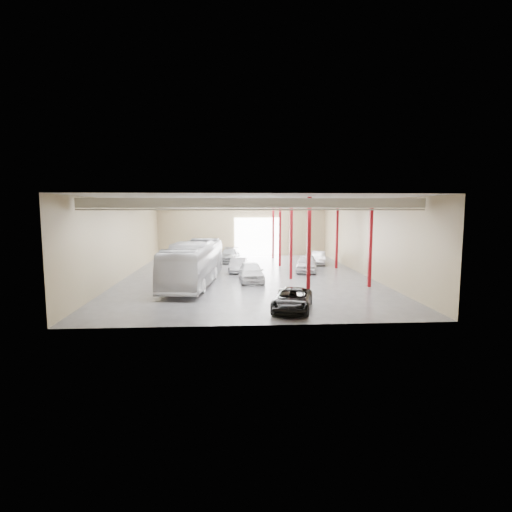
{
  "coord_description": "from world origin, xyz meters",
  "views": [
    {
      "loc": [
        -1.47,
        -36.7,
        6.2
      ],
      "look_at": [
        0.64,
        -3.1,
        2.2
      ],
      "focal_mm": 28.0,
      "sensor_mm": 36.0,
      "label": 1
    }
  ],
  "objects": [
    {
      "name": "black_sedan",
      "position": [
        2.24,
        -13.0,
        0.67
      ],
      "size": [
        3.38,
        5.22,
        1.34
      ],
      "primitive_type": "imported",
      "rotation": [
        0.0,
        0.0,
        -0.26
      ],
      "color": "black",
      "rests_on": "ground"
    },
    {
      "name": "car_right_far",
      "position": [
        5.97,
        1.99,
        0.84
      ],
      "size": [
        3.01,
        5.25,
        1.68
      ],
      "primitive_type": "imported",
      "rotation": [
        0.0,
        0.0,
        -0.22
      ],
      "color": "silver",
      "rests_on": "ground"
    },
    {
      "name": "car_row_b",
      "position": [
        -0.78,
        2.2,
        0.7
      ],
      "size": [
        2.0,
        4.43,
        1.41
      ],
      "primitive_type": "imported",
      "rotation": [
        0.0,
        0.0,
        -0.12
      ],
      "color": "#ABABB0",
      "rests_on": "ground"
    },
    {
      "name": "coach_bus",
      "position": [
        -4.52,
        -4.13,
        1.77
      ],
      "size": [
        4.37,
        12.94,
        3.53
      ],
      "primitive_type": "imported",
      "rotation": [
        0.0,
        0.0,
        -0.11
      ],
      "color": "silver",
      "rests_on": "ground"
    },
    {
      "name": "car_right_near",
      "position": [
        8.3,
        7.19,
        0.72
      ],
      "size": [
        2.44,
        4.62,
        1.45
      ],
      "primitive_type": "imported",
      "rotation": [
        0.0,
        0.0,
        -0.22
      ],
      "color": "#B7B7BC",
      "rests_on": "ground"
    },
    {
      "name": "car_row_a",
      "position": [
        0.23,
        -3.0,
        0.84
      ],
      "size": [
        2.17,
        5.02,
        1.69
      ],
      "primitive_type": "imported",
      "rotation": [
        0.0,
        0.0,
        0.04
      ],
      "color": "silver",
      "rests_on": "ground"
    },
    {
      "name": "car_row_c",
      "position": [
        -1.64,
        9.81,
        0.78
      ],
      "size": [
        2.55,
        5.53,
        1.57
      ],
      "primitive_type": "imported",
      "rotation": [
        0.0,
        0.0,
        -0.07
      ],
      "color": "slate",
      "rests_on": "ground"
    },
    {
      "name": "depot_shell",
      "position": [
        0.13,
        0.48,
        4.98
      ],
      "size": [
        22.12,
        32.12,
        7.06
      ],
      "color": "#444449",
      "rests_on": "ground"
    }
  ]
}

